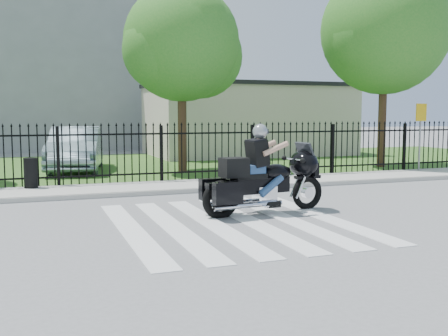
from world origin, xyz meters
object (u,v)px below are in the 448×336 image
object	(u,v)px
traffic_sign	(421,123)
litter_bin	(31,173)
motorcycle_rider	(262,176)
parked_car	(76,149)

from	to	relation	value
traffic_sign	litter_bin	xyz separation A→B (m)	(-13.17, 0.01, -1.29)
motorcycle_rider	parked_car	bearing A→B (deg)	100.90
traffic_sign	litter_bin	size ratio (longest dim) A/B	2.88
motorcycle_rider	parked_car	xyz separation A→B (m)	(-3.12, 9.97, 0.03)
motorcycle_rider	litter_bin	size ratio (longest dim) A/B	3.62
litter_bin	motorcycle_rider	bearing A→B (deg)	-46.71
motorcycle_rider	traffic_sign	world-z (taller)	traffic_sign
traffic_sign	motorcycle_rider	bearing A→B (deg)	-159.61
parked_car	traffic_sign	xyz separation A→B (m)	(11.58, -4.98, 0.98)
motorcycle_rider	litter_bin	world-z (taller)	motorcycle_rider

